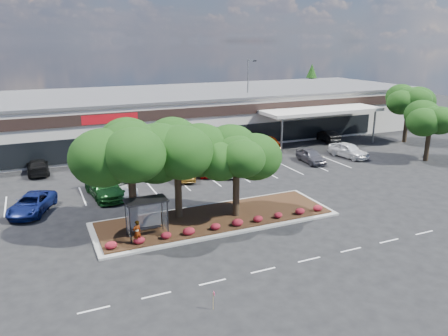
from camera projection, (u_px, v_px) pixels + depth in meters
name	position (u px, v px, depth m)	size (l,w,h in m)	color
ground	(266.00, 236.00, 29.88)	(160.00, 160.00, 0.00)	black
retail_store	(143.00, 116.00, 58.77)	(80.40, 25.20, 6.25)	beige
landscape_island	(216.00, 218.00, 32.57)	(18.00, 6.00, 0.26)	#A1A29C
lane_markings	(207.00, 191.00, 38.96)	(33.12, 20.06, 0.01)	silver
shrub_row	(228.00, 224.00, 30.62)	(17.00, 0.80, 0.50)	maroon
bus_shelter	(146.00, 207.00, 28.89)	(2.75, 1.55, 2.59)	black
island_tree_west	(131.00, 174.00, 29.53)	(7.20, 7.20, 7.89)	#153D12
island_tree_mid	(178.00, 169.00, 31.59)	(6.60, 6.60, 7.32)	#153D12
island_tree_east	(236.00, 174.00, 31.94)	(5.80, 5.80, 6.50)	#153D12
tree_east_near	(429.00, 132.00, 47.88)	(5.60, 5.60, 6.51)	#153D12
tree_east_far	(407.00, 113.00, 56.69)	(6.40, 6.40, 7.62)	#153D12
conifer_north_east	(311.00, 88.00, 80.48)	(3.96, 3.96, 9.00)	#153D12
person_waiting	(137.00, 232.00, 27.97)	(0.59, 0.39, 1.61)	#594C47
light_pole	(248.00, 105.00, 58.17)	(1.38, 0.88, 10.60)	#A1A29C
survey_stake	(213.00, 298.00, 21.56)	(0.07, 0.14, 0.97)	#A38855
car_0	(32.00, 204.00, 33.84)	(2.38, 5.16, 1.44)	navy
car_1	(104.00, 187.00, 37.30)	(2.38, 5.86, 1.70)	#144718
car_2	(119.00, 187.00, 37.81)	(2.35, 5.09, 1.41)	white
car_3	(185.00, 171.00, 42.30)	(1.63, 4.66, 1.54)	brown
car_4	(199.00, 167.00, 43.51)	(1.79, 4.45, 1.51)	#9C0408
car_5	(229.00, 168.00, 43.53)	(1.51, 4.33, 1.43)	silver
car_7	(311.00, 156.00, 47.84)	(1.81, 4.49, 1.53)	#504F56
car_8	(348.00, 150.00, 49.98)	(1.98, 4.93, 1.68)	white
car_9	(38.00, 166.00, 43.84)	(2.06, 5.06, 1.47)	black
car_10	(128.00, 164.00, 44.50)	(1.60, 4.58, 1.51)	#57565D
car_11	(131.00, 160.00, 45.80)	(1.70, 4.88, 1.61)	silver
car_12	(193.00, 151.00, 50.25)	(1.96, 4.82, 1.40)	maroon
car_13	(193.00, 152.00, 49.35)	(1.56, 4.47, 1.47)	silver
car_14	(222.00, 149.00, 51.07)	(2.48, 5.39, 1.50)	#ADB0BA
car_15	(254.00, 149.00, 50.58)	(2.39, 5.87, 1.70)	black
car_16	(268.00, 142.00, 54.11)	(1.97, 4.90, 1.67)	maroon
car_17	(327.00, 136.00, 57.91)	(1.60, 4.60, 1.51)	black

